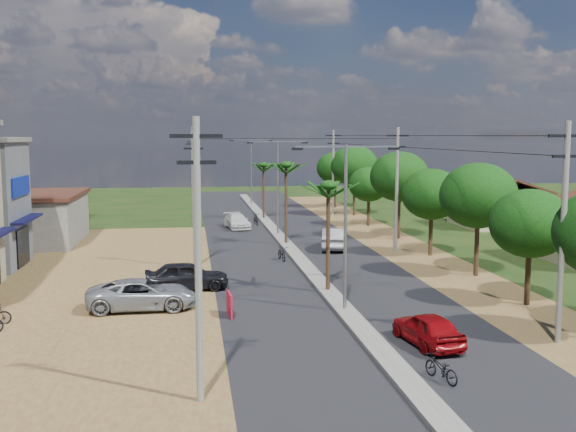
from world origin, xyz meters
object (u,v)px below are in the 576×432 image
Objects in this scene: car_white_far at (237,222)px; car_parked_dark at (187,276)px; car_parked_silver at (142,295)px; car_red_near at (428,330)px; roadside_sign at (229,305)px; car_silver_mid at (334,239)px; moto_rider_east at (441,369)px.

car_white_far is 0.98× the size of car_parked_dark.
car_red_near is at bearing -123.14° from car_parked_silver.
car_white_far is 29.84m from roadside_sign.
car_parked_dark is (-4.39, -24.02, 0.12)m from car_white_far.
car_red_near is 23.12m from car_silver_mid.
moto_rider_east is at bearing 98.79° from car_silver_mid.
car_white_far is at bearing -13.16° from car_parked_dark.
moto_rider_east is at bearing -92.57° from car_white_far.
roadside_sign is (2.00, -5.73, -0.21)m from car_parked_dark.
car_parked_dark is at bearing 60.90° from car_silver_mid.
car_silver_mid reaches higher than car_parked_silver.
car_silver_mid reaches higher than roadside_sign.
car_silver_mid reaches higher than moto_rider_east.
moto_rider_east is at bearing 68.13° from car_red_near.
car_parked_silver is 15.63m from moto_rider_east.
moto_rider_east is 1.23× the size of roadside_sign.
car_white_far is 3.27× the size of roadside_sign.
roadside_sign is (-7.63, 5.52, -0.10)m from car_red_near.
car_parked_silver reaches higher than car_white_far.
car_parked_silver reaches higher than moto_rider_east.
car_parked_dark reaches higher than roadside_sign.
car_parked_dark is at bearing -78.45° from moto_rider_east.
car_white_far is 24.41m from car_parked_dark.
car_parked_silver is at bearing 148.51° from car_parked_dark.
car_silver_mid is 3.53× the size of roadside_sign.
car_silver_mid is at bearing -40.35° from car_parked_silver.
moto_rider_east is (4.31, -39.16, -0.21)m from car_white_far.
car_parked_silver reaches higher than car_red_near.
roadside_sign is at bearing 76.66° from car_silver_mid.
moto_rider_east is (10.82, -11.28, -0.29)m from car_parked_silver.
car_white_far reaches higher than roadside_sign.
car_red_near is 2.33× the size of moto_rider_east.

